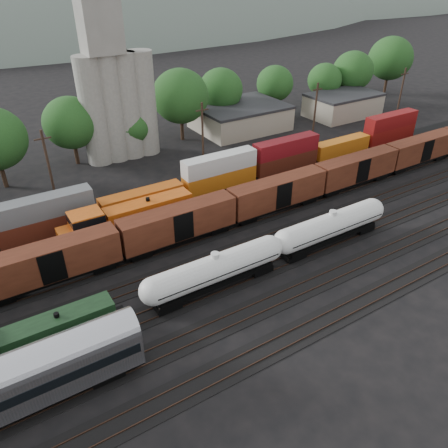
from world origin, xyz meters
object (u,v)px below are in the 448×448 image
green_locomotive (27,342)px  grain_silo (117,95)px  tank_car_a (215,270)px  orange_locomotive (125,219)px

green_locomotive → grain_silo: grain_silo is taller
tank_car_a → grain_silo: size_ratio=0.59×
green_locomotive → tank_car_a: size_ratio=0.95×
grain_silo → tank_car_a: bearing=-97.2°
orange_locomotive → grain_silo: bearing=70.0°
green_locomotive → tank_car_a: 19.07m
orange_locomotive → grain_silo: (9.49, 26.00, 8.54)m
green_locomotive → orange_locomotive: (14.79, 15.00, 0.24)m
grain_silo → green_locomotive: bearing=-120.6°
green_locomotive → tank_car_a: (19.07, 0.00, 0.20)m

